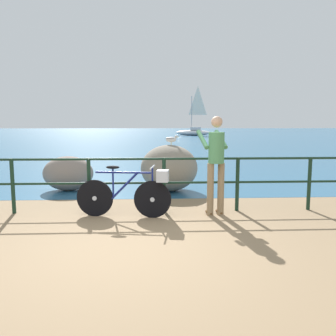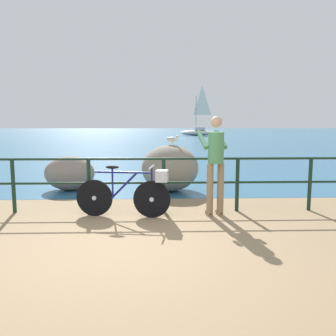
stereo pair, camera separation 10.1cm
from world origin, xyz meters
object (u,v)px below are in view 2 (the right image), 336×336
(person_at_railing, at_px, (215,161))
(breakwater_boulder_left, at_px, (70,173))
(bicycle, at_px, (131,191))
(sailboat, at_px, (198,130))
(seagull, at_px, (172,139))
(breakwater_boulder_main, at_px, (170,168))

(person_at_railing, distance_m, breakwater_boulder_left, 4.06)
(bicycle, bearing_deg, sailboat, 89.83)
(bicycle, xyz_separation_m, breakwater_boulder_left, (-1.70, 2.53, -0.04))
(person_at_railing, bearing_deg, breakwater_boulder_left, 41.88)
(seagull, bearing_deg, breakwater_boulder_main, -116.67)
(breakwater_boulder_main, relative_size, sailboat, 0.23)
(bicycle, distance_m, sailboat, 38.08)
(bicycle, relative_size, seagull, 4.94)
(breakwater_boulder_main, distance_m, seagull, 0.71)
(bicycle, distance_m, breakwater_boulder_main, 2.49)
(seagull, xyz_separation_m, sailboat, (4.83, 35.21, -0.56))
(breakwater_boulder_main, xyz_separation_m, breakwater_boulder_left, (-2.48, 0.17, -0.14))
(breakwater_boulder_main, bearing_deg, person_at_railing, -72.41)
(breakwater_boulder_left, bearing_deg, bicycle, -56.09)
(person_at_railing, bearing_deg, bicycle, 82.69)
(breakwater_boulder_left, xyz_separation_m, seagull, (2.54, -0.08, 0.84))
(breakwater_boulder_left, relative_size, seagull, 3.58)
(seagull, height_order, sailboat, sailboat)
(bicycle, height_order, seagull, seagull)
(sailboat, bearing_deg, bicycle, 88.19)
(person_at_railing, xyz_separation_m, breakwater_boulder_left, (-3.20, 2.43, -0.57))
(bicycle, bearing_deg, breakwater_boulder_left, 132.31)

